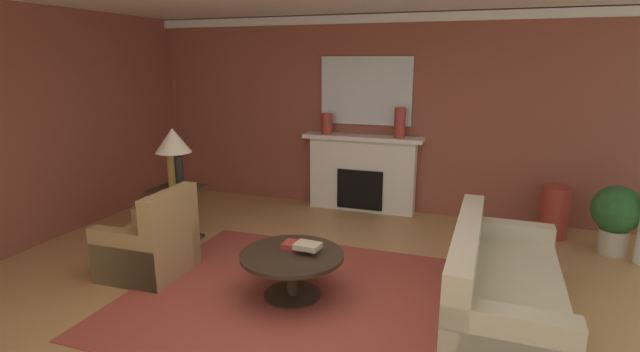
# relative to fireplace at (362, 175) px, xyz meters

# --- Properties ---
(ground_plane) EXTENTS (9.73, 9.73, 0.00)m
(ground_plane) POSITION_rel_fireplace_xyz_m (0.29, -3.15, -0.55)
(ground_plane) COLOR tan
(wall_fireplace) EXTENTS (8.08, 0.12, 2.90)m
(wall_fireplace) POSITION_rel_fireplace_xyz_m (0.29, 0.21, 0.90)
(wall_fireplace) COLOR brown
(wall_fireplace) RESTS_ON ground_plane
(wall_window) EXTENTS (0.12, 7.21, 2.90)m
(wall_window) POSITION_rel_fireplace_xyz_m (-3.51, -2.85, 0.90)
(wall_window) COLOR brown
(wall_window) RESTS_ON ground_plane
(crown_moulding) EXTENTS (8.08, 0.08, 0.12)m
(crown_moulding) POSITION_rel_fireplace_xyz_m (0.29, 0.13, 2.27)
(crown_moulding) COLOR white
(area_rug) EXTENTS (3.15, 2.76, 0.01)m
(area_rug) POSITION_rel_fireplace_xyz_m (0.05, -2.90, -0.54)
(area_rug) COLOR #993D33
(area_rug) RESTS_ON ground_plane
(fireplace) EXTENTS (1.80, 0.35, 1.16)m
(fireplace) POSITION_rel_fireplace_xyz_m (0.00, 0.00, 0.00)
(fireplace) COLOR white
(fireplace) RESTS_ON ground_plane
(mantel_mirror) EXTENTS (1.38, 0.04, 1.00)m
(mantel_mirror) POSITION_rel_fireplace_xyz_m (0.00, 0.12, 1.26)
(mantel_mirror) COLOR silver
(sofa) EXTENTS (0.95, 2.12, 0.85)m
(sofa) POSITION_rel_fireplace_xyz_m (1.94, -2.73, -0.25)
(sofa) COLOR #BCB299
(sofa) RESTS_ON ground_plane
(armchair_near_window) EXTENTS (0.82, 0.82, 0.95)m
(armchair_near_window) POSITION_rel_fireplace_xyz_m (-1.58, -2.93, -0.24)
(armchair_near_window) COLOR #9E7A4C
(armchair_near_window) RESTS_ON ground_plane
(coffee_table) EXTENTS (1.00, 1.00, 0.45)m
(coffee_table) POSITION_rel_fireplace_xyz_m (0.05, -2.90, -0.21)
(coffee_table) COLOR #2D2319
(coffee_table) RESTS_ON ground_plane
(side_table) EXTENTS (0.56, 0.56, 0.70)m
(side_table) POSITION_rel_fireplace_xyz_m (-1.87, -2.02, -0.15)
(side_table) COLOR #2D2319
(side_table) RESTS_ON ground_plane
(table_lamp) EXTENTS (0.44, 0.44, 0.75)m
(table_lamp) POSITION_rel_fireplace_xyz_m (-1.87, -2.02, 0.68)
(table_lamp) COLOR #B28E38
(table_lamp) RESTS_ON side_table
(vase_mantel_right) EXTENTS (0.16, 0.16, 0.44)m
(vase_mantel_right) POSITION_rel_fireplace_xyz_m (0.55, -0.05, 0.83)
(vase_mantel_right) COLOR #9E3328
(vase_mantel_right) RESTS_ON fireplace
(vase_on_side_table) EXTENTS (0.10, 0.10, 0.43)m
(vase_on_side_table) POSITION_rel_fireplace_xyz_m (-1.72, -2.14, 0.37)
(vase_on_side_table) COLOR black
(vase_on_side_table) RESTS_ON side_table
(vase_tall_corner) EXTENTS (0.35, 0.35, 0.68)m
(vase_tall_corner) POSITION_rel_fireplace_xyz_m (2.64, -0.30, -0.21)
(vase_tall_corner) COLOR #9E3328
(vase_tall_corner) RESTS_ON ground_plane
(vase_mantel_left) EXTENTS (0.17, 0.17, 0.31)m
(vase_mantel_left) POSITION_rel_fireplace_xyz_m (-0.55, -0.05, 0.77)
(vase_mantel_left) COLOR #9E3328
(vase_mantel_left) RESTS_ON fireplace
(book_red_cover) EXTENTS (0.22, 0.19, 0.05)m
(book_red_cover) POSITION_rel_fireplace_xyz_m (0.02, -2.76, -0.07)
(book_red_cover) COLOR maroon
(book_red_cover) RESTS_ON coffee_table
(book_art_folio) EXTENTS (0.26, 0.20, 0.05)m
(book_art_folio) POSITION_rel_fireplace_xyz_m (0.20, -2.85, -0.02)
(book_art_folio) COLOR tan
(book_art_folio) RESTS_ON coffee_table
(potted_plant) EXTENTS (0.56, 0.56, 0.83)m
(potted_plant) POSITION_rel_fireplace_xyz_m (3.24, -0.67, -0.06)
(potted_plant) COLOR #BCB29E
(potted_plant) RESTS_ON ground_plane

